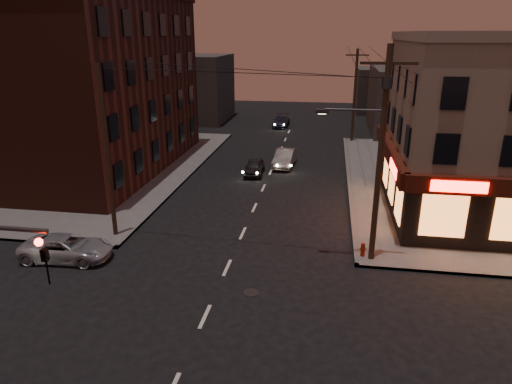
% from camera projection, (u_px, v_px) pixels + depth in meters
% --- Properties ---
extents(ground, '(120.00, 120.00, 0.00)m').
position_uv_depth(ground, '(205.00, 317.00, 17.95)').
color(ground, black).
rests_on(ground, ground).
extents(sidewalk_nw, '(24.00, 28.00, 0.15)m').
position_uv_depth(sidewalk_nw, '(57.00, 165.00, 38.33)').
color(sidewalk_nw, '#514F4C').
rests_on(sidewalk_nw, ground).
extents(brick_apartment, '(12.00, 20.00, 13.00)m').
position_uv_depth(brick_apartment, '(86.00, 86.00, 35.64)').
color(brick_apartment, '#421D15').
rests_on(brick_apartment, sidewalk_nw).
extents(bg_building_ne_a, '(10.00, 12.00, 7.00)m').
position_uv_depth(bg_building_ne_a, '(418.00, 101.00, 50.11)').
color(bg_building_ne_a, '#3F3D3A').
rests_on(bg_building_ne_a, ground).
extents(bg_building_nw, '(9.00, 10.00, 8.00)m').
position_uv_depth(bg_building_nw, '(192.00, 88.00, 57.73)').
color(bg_building_nw, '#3F3D3A').
rests_on(bg_building_nw, ground).
extents(bg_building_ne_b, '(8.00, 8.00, 6.00)m').
position_uv_depth(bg_building_ne_b, '(386.00, 90.00, 63.62)').
color(bg_building_ne_b, '#3F3D3A').
rests_on(bg_building_ne_b, ground).
extents(utility_pole_main, '(4.20, 0.44, 10.00)m').
position_uv_depth(utility_pole_main, '(379.00, 146.00, 20.45)').
color(utility_pole_main, '#382619').
rests_on(utility_pole_main, sidewalk_ne).
extents(utility_pole_far, '(0.26, 0.26, 9.00)m').
position_uv_depth(utility_pole_far, '(355.00, 96.00, 45.22)').
color(utility_pole_far, '#382619').
rests_on(utility_pole_far, sidewalk_ne).
extents(utility_pole_west, '(0.24, 0.24, 9.00)m').
position_uv_depth(utility_pole_west, '(107.00, 154.00, 23.49)').
color(utility_pole_west, '#382619').
rests_on(utility_pole_west, sidewalk_nw).
extents(suv_cross, '(4.50, 2.28, 1.22)m').
position_uv_depth(suv_cross, '(67.00, 248.00, 22.32)').
color(suv_cross, '#9C9EA5').
rests_on(suv_cross, ground).
extents(sedan_near, '(1.51, 3.54, 1.19)m').
position_uv_depth(sedan_near, '(254.00, 167.00, 35.80)').
color(sedan_near, black).
rests_on(sedan_near, ground).
extents(sedan_mid, '(1.76, 4.30, 1.39)m').
position_uv_depth(sedan_mid, '(285.00, 158.00, 38.01)').
color(sedan_mid, slate).
rests_on(sedan_mid, ground).
extents(sedan_far, '(1.84, 4.41, 1.27)m').
position_uv_depth(sedan_far, '(281.00, 121.00, 54.21)').
color(sedan_far, black).
rests_on(sedan_far, ground).
extents(fire_hydrant, '(0.31, 0.31, 0.71)m').
position_uv_depth(fire_hydrant, '(363.00, 249.00, 22.40)').
color(fire_hydrant, maroon).
rests_on(fire_hydrant, sidewalk_ne).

